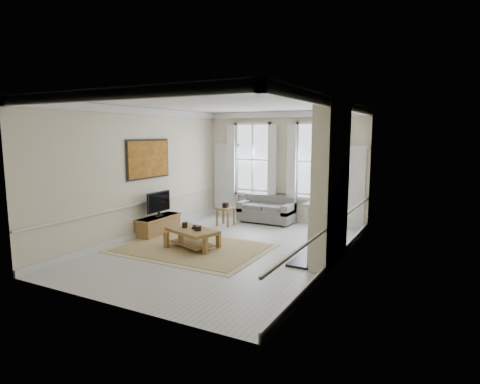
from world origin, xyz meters
The scene contains 23 objects.
floor centered at (0.00, 0.00, 0.00)m, with size 7.20×7.20×0.00m, color #B7B5AD.
ceiling centered at (0.00, 0.00, 3.40)m, with size 7.20×7.20×0.00m, color white.
back_wall centered at (0.00, 3.60, 1.70)m, with size 5.20×5.20×0.00m, color beige.
left_wall centered at (-2.60, 0.00, 1.70)m, with size 7.20×7.20×0.00m, color beige.
right_wall centered at (2.60, 0.00, 1.70)m, with size 7.20×7.20×0.00m, color beige.
window_left centered at (-1.05, 3.55, 1.90)m, with size 1.26×0.20×2.20m, color #B2BCC6, non-canonical shape.
window_right centered at (1.05, 3.55, 1.90)m, with size 1.26×0.20×2.20m, color #B2BCC6, non-canonical shape.
door_left centered at (-2.05, 3.56, 1.15)m, with size 0.90×0.08×2.30m, color silver.
door_right centered at (2.05, 3.56, 1.15)m, with size 0.90×0.08×2.30m, color silver.
painting centered at (-2.56, 0.30, 2.05)m, with size 0.05×1.66×1.06m, color #B87D1F.
chimney_breast centered at (2.43, 0.20, 1.70)m, with size 0.35×1.70×3.38m, color beige.
hearth centered at (2.00, 0.20, 0.03)m, with size 0.55×1.50×0.05m, color black.
fireplace centered at (2.20, 0.20, 0.73)m, with size 0.21×1.45×1.33m.
mirror centered at (2.21, 0.20, 2.05)m, with size 0.06×1.26×1.06m, color gold.
sofa centered at (-0.33, 3.11, 0.35)m, with size 1.67×0.81×0.82m.
side_table centered at (-1.23, 2.10, 0.44)m, with size 0.51×0.51×0.55m.
rug centered at (-0.73, -0.35, 0.01)m, with size 3.50×2.60×0.02m, color tan.
coffee_table centered at (-0.73, -0.35, 0.39)m, with size 1.44×1.11×0.47m.
ceramic_pot_a centered at (-0.98, -0.30, 0.54)m, with size 0.14×0.14×0.14m, color black.
ceramic_pot_b centered at (-0.53, -0.40, 0.53)m, with size 0.16×0.16×0.11m, color black.
bowl centered at (-0.68, -0.25, 0.51)m, with size 0.25×0.25×0.06m, color black.
tv_stand centered at (-2.34, 0.37, 0.25)m, with size 0.44×1.38×0.49m, color brown.
tv centered at (-2.32, 0.37, 0.89)m, with size 0.08×0.90×0.68m.
Camera 1 is at (4.64, -8.02, 2.73)m, focal length 30.00 mm.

